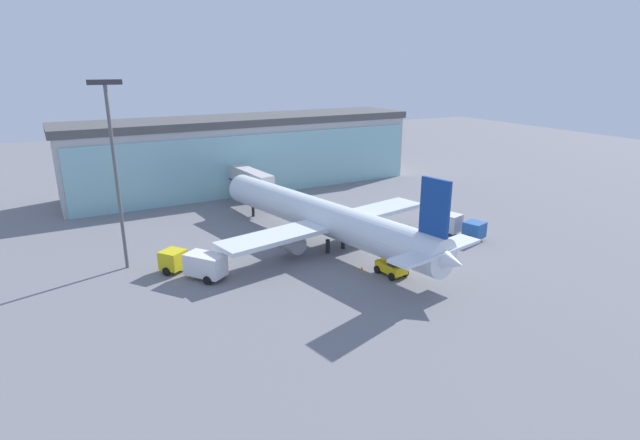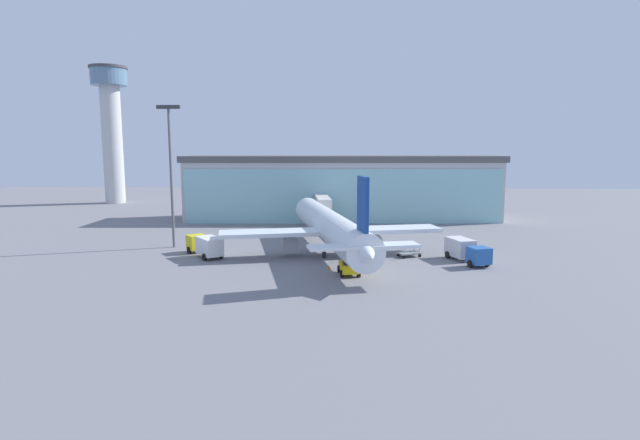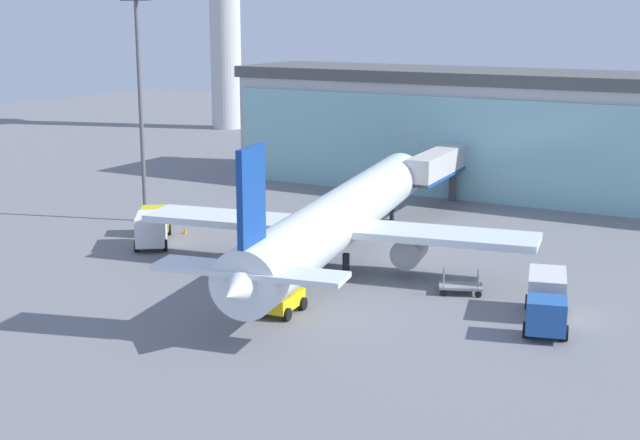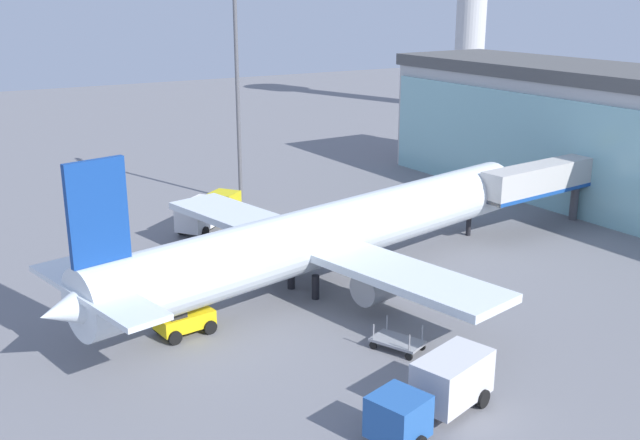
% 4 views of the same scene
% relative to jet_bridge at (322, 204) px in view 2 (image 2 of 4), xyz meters
% --- Properties ---
extents(ground, '(240.00, 240.00, 0.00)m').
position_rel_jet_bridge_xyz_m(ground, '(3.37, -29.82, -4.19)').
color(ground, slate).
extents(terminal_building, '(61.03, 15.45, 12.33)m').
position_rel_jet_bridge_xyz_m(terminal_building, '(3.37, 11.52, 1.97)').
color(terminal_building, '#B4B4B4').
rests_on(terminal_building, ground).
extents(jet_bridge, '(3.67, 12.69, 5.57)m').
position_rel_jet_bridge_xyz_m(jet_bridge, '(0.00, 0.00, 0.00)').
color(jet_bridge, beige).
rests_on(jet_bridge, ground).
extents(control_tower, '(9.09, 9.09, 33.74)m').
position_rel_jet_bridge_xyz_m(control_tower, '(-54.28, 38.37, 16.12)').
color(control_tower, silver).
rests_on(control_tower, ground).
extents(apron_light_mast, '(3.20, 0.40, 19.49)m').
position_rel_jet_bridge_xyz_m(apron_light_mast, '(-20.04, -18.00, 7.32)').
color(apron_light_mast, '#59595E').
rests_on(apron_light_mast, ground).
extents(airplane, '(28.65, 39.42, 10.99)m').
position_rel_jet_bridge_xyz_m(airplane, '(1.89, -21.39, -0.65)').
color(airplane, white).
rests_on(airplane, ground).
extents(catering_truck, '(6.22, 7.11, 2.65)m').
position_rel_jet_bridge_xyz_m(catering_truck, '(-14.02, -23.67, -2.73)').
color(catering_truck, yellow).
rests_on(catering_truck, ground).
extents(fuel_truck, '(4.29, 7.62, 2.65)m').
position_rel_jet_bridge_xyz_m(fuel_truck, '(18.54, -25.42, -2.73)').
color(fuel_truck, '#2659A5').
rests_on(fuel_truck, ground).
extents(baggage_cart, '(3.21, 2.62, 1.50)m').
position_rel_jet_bridge_xyz_m(baggage_cart, '(12.02, -22.89, -3.69)').
color(baggage_cart, gray).
rests_on(baggage_cart, ground).
extents(pushback_tug, '(2.55, 3.42, 2.30)m').
position_rel_jet_bridge_xyz_m(pushback_tug, '(4.25, -32.44, -3.22)').
color(pushback_tug, yellow).
rests_on(pushback_tug, ground).
extents(safety_cone_nose, '(0.36, 0.36, 0.55)m').
position_rel_jet_bridge_xyz_m(safety_cone_nose, '(2.03, -30.09, -3.92)').
color(safety_cone_nose, orange).
rests_on(safety_cone_nose, ground).
extents(safety_cone_wingtip, '(0.36, 0.36, 0.55)m').
position_rel_jet_bridge_xyz_m(safety_cone_wingtip, '(-14.06, -19.73, -3.92)').
color(safety_cone_wingtip, orange).
rests_on(safety_cone_wingtip, ground).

